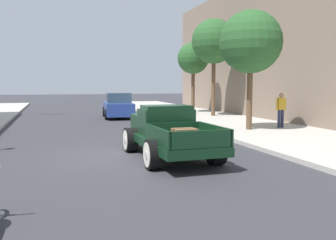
% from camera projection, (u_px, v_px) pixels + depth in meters
% --- Properties ---
extents(ground_plane, '(140.00, 140.00, 0.00)m').
position_uv_depth(ground_plane, '(122.00, 155.00, 11.76)').
color(ground_plane, '#333338').
extents(sidewalk_right, '(5.50, 64.00, 0.15)m').
position_uv_depth(sidewalk_right, '(315.00, 142.00, 13.88)').
color(sidewalk_right, '#B7B2A8').
rests_on(sidewalk_right, ground).
extents(hotrod_truck_dark_green, '(2.26, 4.97, 1.58)m').
position_uv_depth(hotrod_truck_dark_green, '(167.00, 132.00, 11.48)').
color(hotrod_truck_dark_green, black).
rests_on(hotrod_truck_dark_green, ground).
extents(car_background_blue, '(2.12, 4.42, 1.65)m').
position_uv_depth(car_background_blue, '(118.00, 106.00, 24.53)').
color(car_background_blue, '#284293').
rests_on(car_background_blue, ground).
extents(pedestrian_sidewalk_right, '(0.53, 0.22, 1.65)m').
position_uv_depth(pedestrian_sidewalk_right, '(281.00, 108.00, 17.71)').
color(pedestrian_sidewalk_right, '#232847').
rests_on(pedestrian_sidewalk_right, sidewalk_right).
extents(street_tree_nearest, '(2.83, 2.83, 5.39)m').
position_uv_depth(street_tree_nearest, '(251.00, 42.00, 16.77)').
color(street_tree_nearest, brown).
rests_on(street_tree_nearest, sidewalk_right).
extents(street_tree_second, '(2.89, 2.89, 6.26)m').
position_uv_depth(street_tree_second, '(214.00, 42.00, 24.04)').
color(street_tree_second, brown).
rests_on(street_tree_second, sidewalk_right).
extents(street_tree_third, '(2.29, 2.29, 5.09)m').
position_uv_depth(street_tree_third, '(193.00, 59.00, 27.11)').
color(street_tree_third, brown).
rests_on(street_tree_third, sidewalk_right).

